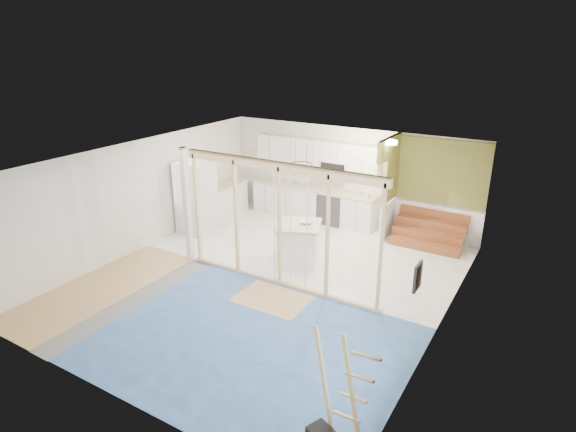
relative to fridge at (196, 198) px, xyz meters
The scene contains 16 objects.
room 3.33m from the fridge, 23.87° to the right, with size 7.01×8.01×2.61m.
floor_overlays 3.48m from the fridge, 22.41° to the right, with size 7.00×8.00×0.03m.
stud_frame 3.16m from the fridge, 25.69° to the right, with size 4.66×0.14×2.60m.
base_cabinets 2.51m from the fridge, 54.91° to the left, with size 4.45×2.24×0.93m.
upper_cabinets 3.42m from the fridge, 48.52° to the left, with size 3.60×0.41×0.85m.
green_partition 5.58m from the fridge, 24.56° to the left, with size 2.25×1.51×2.60m.
pot_rack 2.97m from the fridge, 11.44° to the left, with size 0.52×0.52×0.72m.
sheathing_panel 7.32m from the fridge, 27.17° to the right, with size 0.02×4.00×2.60m, color tan.
electrical_panel 7.05m from the fridge, 22.99° to the right, with size 0.04×0.30×0.40m, color #343539.
ceiling_light 4.99m from the fridge, 20.55° to the left, with size 0.32×0.32×0.08m, color #FFEABF.
fridge is the anchor object (origin of this frame).
island 3.18m from the fridge, ahead, with size 1.23×1.23×0.93m.
bowl 3.27m from the fridge, ahead, with size 0.28×0.28×0.07m, color silver.
soap_bottle_a 2.95m from the fridge, 53.78° to the left, with size 0.11×0.11×0.28m, color #AEB5C2.
soap_bottle_b 4.37m from the fridge, 31.53° to the left, with size 0.08×0.08×0.18m, color white.
ladder 7.67m from the fridge, 36.32° to the right, with size 0.87×0.11×1.62m.
Camera 1 is at (4.94, -7.45, 4.78)m, focal length 30.00 mm.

